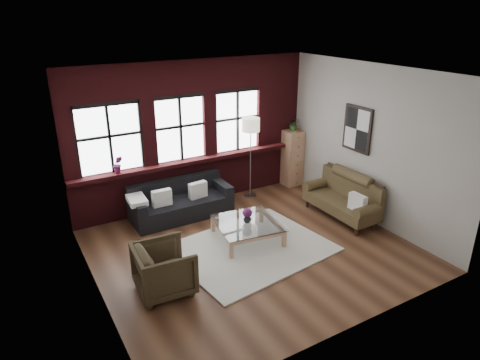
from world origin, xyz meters
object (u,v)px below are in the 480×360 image
vintage_settee (341,197)px  floor_lamp (250,155)px  armchair (164,269)px  coffee_table (247,231)px  dark_sofa (181,200)px  drawer_chest (292,158)px  vase (247,219)px

vintage_settee → floor_lamp: 2.26m
armchair → coffee_table: armchair is taller
armchair → floor_lamp: floor_lamp is taller
armchair → coffee_table: (1.94, 0.71, -0.21)m
dark_sofa → floor_lamp: 1.94m
armchair → drawer_chest: size_ratio=0.62×
dark_sofa → floor_lamp: size_ratio=1.04×
vintage_settee → armchair: 4.17m
dark_sofa → drawer_chest: bearing=5.4°
floor_lamp → armchair: bearing=-141.4°
dark_sofa → vase: 1.72m
vase → floor_lamp: (1.14, 1.74, 0.56)m
vase → armchair: bearing=-159.9°
coffee_table → vase: vase is taller
armchair → floor_lamp: (3.07, 2.45, 0.62)m
armchair → vintage_settee: bearing=-78.5°
dark_sofa → coffee_table: size_ratio=1.82×
dark_sofa → armchair: armchair is taller
vase → drawer_chest: drawer_chest is taller
vintage_settee → drawer_chest: drawer_chest is taller
vintage_settee → coffee_table: size_ratio=1.52×
drawer_chest → coffee_table: bearing=-142.4°
armchair → vase: armchair is taller
dark_sofa → coffee_table: bearing=-66.4°
dark_sofa → drawer_chest: 3.15m
drawer_chest → vase: bearing=-142.4°
armchair → floor_lamp: 3.98m
coffee_table → vase: 0.27m
coffee_table → floor_lamp: bearing=56.9°
vintage_settee → drawer_chest: bearing=83.6°
coffee_table → armchair: bearing=-159.9°
coffee_table → dark_sofa: bearing=113.6°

